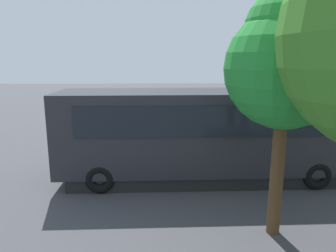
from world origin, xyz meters
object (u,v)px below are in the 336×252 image
object	(u,v)px
spectator_centre	(191,135)
spectator_far_right	(142,133)
spectator_right	(166,135)
tree_centre	(286,61)
spectator_left	(213,134)
spectator_far_left	(233,133)
tour_bus	(205,136)
stunt_motorcycle	(126,119)
parked_motorcycle_silver	(193,150)
traffic_cone	(163,130)

from	to	relation	value
spectator_centre	spectator_far_right	bearing A→B (deg)	-3.81
spectator_centre	spectator_right	size ratio (longest dim) A/B	0.99
tree_centre	spectator_left	bearing A→B (deg)	-85.29
spectator_far_left	tour_bus	bearing A→B (deg)	58.84
tour_bus	stunt_motorcycle	world-z (taller)	tour_bus
spectator_left	spectator_right	distance (m)	2.07
spectator_far_left	stunt_motorcycle	size ratio (longest dim) A/B	0.95
spectator_right	stunt_motorcycle	size ratio (longest dim) A/B	0.91
spectator_left	stunt_motorcycle	distance (m)	5.59
parked_motorcycle_silver	traffic_cone	world-z (taller)	parked_motorcycle_silver
spectator_left	stunt_motorcycle	bearing A→B (deg)	-41.42
spectator_far_right	stunt_motorcycle	bearing A→B (deg)	-73.68
parked_motorcycle_silver	tree_centre	world-z (taller)	tree_centre
parked_motorcycle_silver	spectator_far_right	bearing A→B (deg)	-16.73
spectator_left	stunt_motorcycle	xyz separation A→B (m)	(4.19, -3.70, -0.02)
spectator_centre	traffic_cone	bearing A→B (deg)	-74.28
spectator_left	spectator_right	world-z (taller)	spectator_left
parked_motorcycle_silver	spectator_right	bearing A→B (deg)	-22.46
tour_bus	spectator_centre	world-z (taller)	tour_bus
spectator_centre	stunt_motorcycle	world-z (taller)	stunt_motorcycle
spectator_left	tree_centre	xyz separation A→B (m)	(-0.52, 6.34, 3.25)
spectator_far_left	tree_centre	distance (m)	7.22
spectator_right	parked_motorcycle_silver	distance (m)	1.35
spectator_far_left	tree_centre	bearing A→B (deg)	86.51
spectator_far_left	spectator_far_right	xyz separation A→B (m)	(4.07, -0.08, 0.02)
spectator_right	spectator_centre	bearing A→B (deg)	-177.21
traffic_cone	spectator_far_right	bearing A→B (deg)	75.58
spectator_far_right	tour_bus	bearing A→B (deg)	131.22
spectator_far_left	spectator_far_right	bearing A→B (deg)	-1.06
tour_bus	traffic_cone	xyz separation A→B (m)	(1.41, -6.76, -1.34)
spectator_centre	tree_centre	world-z (taller)	tree_centre
spectator_centre	tour_bus	bearing A→B (deg)	95.42
stunt_motorcycle	tree_centre	distance (m)	11.56
spectator_left	parked_motorcycle_silver	size ratio (longest dim) A/B	0.88
spectator_left	spectator_right	bearing A→B (deg)	1.01
spectator_right	spectator_left	bearing A→B (deg)	-178.99
tour_bus	spectator_centre	bearing A→B (deg)	-84.58
tour_bus	spectator_far_right	size ratio (longest dim) A/B	5.75
spectator_right	tour_bus	bearing A→B (deg)	117.48
stunt_motorcycle	tree_centre	world-z (taller)	tree_centre
spectator_far_left	traffic_cone	world-z (taller)	spectator_far_left
spectator_far_right	parked_motorcycle_silver	distance (m)	2.42
spectator_right	traffic_cone	bearing A→B (deg)	-89.06
parked_motorcycle_silver	spectator_centre	bearing A→B (deg)	-83.99
parked_motorcycle_silver	traffic_cone	distance (m)	4.82
spectator_far_left	stunt_motorcycle	xyz separation A→B (m)	(5.11, -3.61, -0.01)
spectator_centre	stunt_motorcycle	distance (m)	4.89
tour_bus	spectator_left	xyz separation A→B (m)	(-0.72, -2.62, -0.57)
parked_motorcycle_silver	stunt_motorcycle	size ratio (longest dim) A/B	1.08
spectator_right	stunt_motorcycle	bearing A→B (deg)	-60.32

